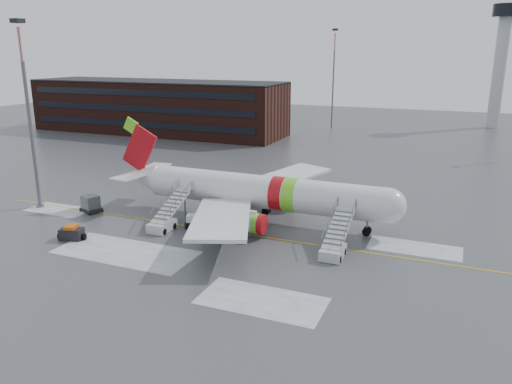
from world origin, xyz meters
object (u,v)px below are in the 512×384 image
at_px(airstair_fwd, 335,244).
at_px(airstair_aft, 165,219).
at_px(uld_container, 91,204).
at_px(airliner, 255,192).
at_px(light_mast_near, 29,113).
at_px(pushback_tug, 196,222).
at_px(baggage_tractor, 72,233).

height_order(airstair_fwd, airstair_aft, same).
distance_m(airstair_fwd, uld_container, 30.81).
bearing_deg(airliner, light_mast_near, -167.75).
bearing_deg(pushback_tug, airstair_fwd, -5.62).
bearing_deg(airstair_fwd, light_mast_near, 178.97).
relative_size(airliner, light_mast_near, 1.55).
distance_m(airliner, light_mast_near, 28.81).
bearing_deg(airstair_fwd, airstair_aft, 180.00).
relative_size(airstair_fwd, airstair_aft, 1.00).
bearing_deg(light_mast_near, airliner, 12.25).
xyz_separation_m(airstair_aft, pushback_tug, (2.92, 1.59, -0.41)).
height_order(airliner, airstair_fwd, airliner).
height_order(airliner, baggage_tractor, airliner).
distance_m(airstair_fwd, pushback_tug, 16.22).
bearing_deg(pushback_tug, airstair_aft, -151.48).
xyz_separation_m(uld_container, light_mast_near, (-7.25, -0.95, 10.81)).
bearing_deg(baggage_tractor, airstair_aft, 42.41).
bearing_deg(light_mast_near, airstair_aft, -2.07).
bearing_deg(baggage_tractor, uld_container, 118.51).
relative_size(pushback_tug, baggage_tractor, 0.93).
bearing_deg(light_mast_near, pushback_tug, 2.37).
xyz_separation_m(airstair_fwd, pushback_tug, (-16.14, 1.59, -0.41)).
height_order(airstair_fwd, uld_container, airstair_fwd).
relative_size(airstair_aft, uld_container, 2.62).
height_order(airstair_aft, baggage_tractor, airstair_aft).
bearing_deg(light_mast_near, baggage_tractor, -31.86).
bearing_deg(airliner, airstair_aft, -140.71).
bearing_deg(airstair_aft, airliner, 39.29).
bearing_deg(uld_container, pushback_tug, -0.19).
bearing_deg(airstair_aft, uld_container, 172.05).
distance_m(airliner, airstair_fwd, 13.07).
bearing_deg(airstair_aft, baggage_tractor, -137.59).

